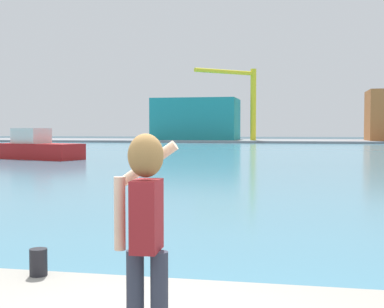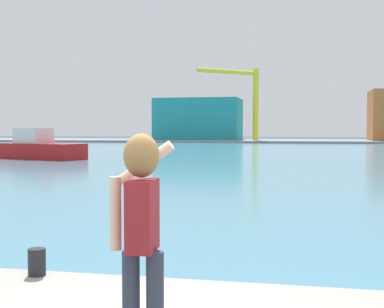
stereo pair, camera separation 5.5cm
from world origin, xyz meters
name	(u,v)px [view 2 (the right image)]	position (x,y,z in m)	size (l,w,h in m)	color
ground_plane	(288,152)	(0.00, 50.00, 0.00)	(220.00, 220.00, 0.00)	#334751
harbor_water	(289,151)	(0.00, 52.00, 0.01)	(140.00, 100.00, 0.02)	teal
far_shore_dock	(294,141)	(0.00, 92.00, 0.19)	(140.00, 20.00, 0.37)	gray
person_photographer	(141,220)	(0.09, -0.12, 1.53)	(0.53, 0.55, 1.74)	#2D3342
harbor_bollard	(37,262)	(-1.83, 1.79, 0.63)	(0.21, 0.21, 0.33)	black
boat_moored	(40,148)	(-18.01, 32.72, 0.84)	(7.27, 4.55, 2.32)	#B21919
warehouse_left	(199,119)	(-17.25, 91.66, 4.11)	(15.10, 10.05, 7.47)	teal
port_crane	(247,94)	(-7.98, 87.23, 8.25)	(9.52, 8.55, 12.34)	yellow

